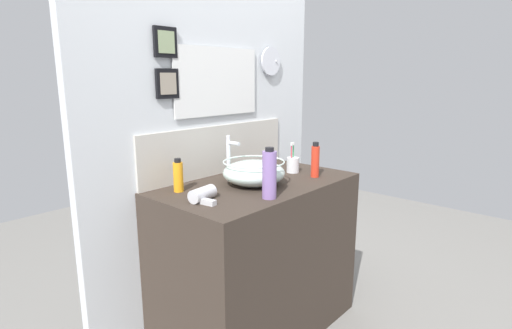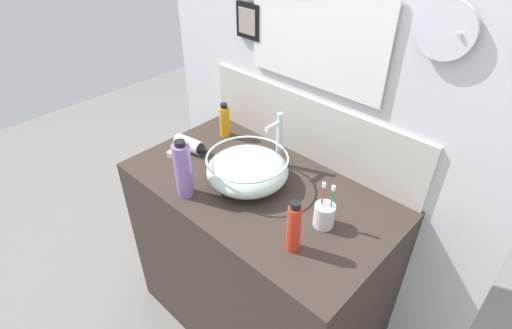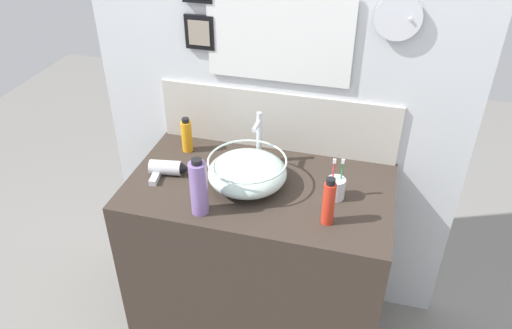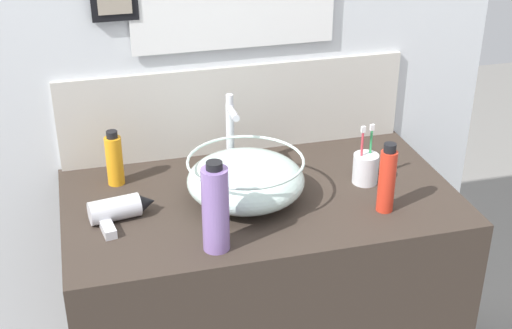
{
  "view_description": "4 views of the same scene",
  "coord_description": "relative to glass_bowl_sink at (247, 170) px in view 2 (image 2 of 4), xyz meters",
  "views": [
    {
      "loc": [
        -1.54,
        -1.35,
        1.41
      ],
      "look_at": [
        -0.01,
        0.0,
        0.96
      ],
      "focal_mm": 28.0,
      "sensor_mm": 36.0,
      "label": 1
    },
    {
      "loc": [
        0.84,
        -0.9,
        1.85
      ],
      "look_at": [
        -0.01,
        0.0,
        0.96
      ],
      "focal_mm": 28.0,
      "sensor_mm": 36.0,
      "label": 2
    },
    {
      "loc": [
        0.42,
        -1.6,
        2.07
      ],
      "look_at": [
        -0.01,
        0.0,
        0.96
      ],
      "focal_mm": 35.0,
      "sensor_mm": 36.0,
      "label": 3
    },
    {
      "loc": [
        -0.46,
        -1.67,
        1.85
      ],
      "look_at": [
        -0.01,
        0.0,
        0.96
      ],
      "focal_mm": 50.0,
      "sensor_mm": 36.0,
      "label": 4
    }
  ],
  "objects": [
    {
      "name": "soap_dispenser",
      "position": [
        0.35,
        -0.15,
        0.03
      ],
      "size": [
        0.05,
        0.05,
        0.2
      ],
      "color": "red",
      "rests_on": "vanity_counter"
    },
    {
      "name": "vanity_counter",
      "position": [
        0.05,
        0.01,
        -0.5
      ],
      "size": [
        1.09,
        0.61,
        0.86
      ],
      "primitive_type": "cube",
      "color": "#382D26",
      "rests_on": "ground"
    },
    {
      "name": "toothbrush_cup",
      "position": [
        0.36,
        0.02,
        -0.02
      ],
      "size": [
        0.07,
        0.07,
        0.18
      ],
      "color": "silver",
      "rests_on": "vanity_counter"
    },
    {
      "name": "spray_bottle",
      "position": [
        -0.34,
        0.19,
        0.01
      ],
      "size": [
        0.05,
        0.05,
        0.16
      ],
      "color": "orange",
      "rests_on": "vanity_counter"
    },
    {
      "name": "back_panel",
      "position": [
        0.05,
        0.35,
        0.33
      ],
      "size": [
        1.66,
        0.1,
        2.53
      ],
      "color": "silver",
      "rests_on": "ground"
    },
    {
      "name": "faucet",
      "position": [
        -0.0,
        0.18,
        0.07
      ],
      "size": [
        0.02,
        0.09,
        0.24
      ],
      "color": "silver",
      "rests_on": "vanity_counter"
    },
    {
      "name": "hair_drier",
      "position": [
        -0.34,
        -0.01,
        -0.04
      ],
      "size": [
        0.18,
        0.15,
        0.06
      ],
      "color": "silver",
      "rests_on": "vanity_counter"
    },
    {
      "name": "lotion_bottle",
      "position": [
        -0.13,
        -0.21,
        0.05
      ],
      "size": [
        0.07,
        0.07,
        0.24
      ],
      "color": "#8C6BB2",
      "rests_on": "vanity_counter"
    },
    {
      "name": "glass_bowl_sink",
      "position": [
        0.0,
        0.0,
        0.0
      ],
      "size": [
        0.32,
        0.32,
        0.13
      ],
      "color": "silver",
      "rests_on": "vanity_counter"
    },
    {
      "name": "ground_plane",
      "position": [
        0.05,
        0.01,
        -0.93
      ],
      "size": [
        6.0,
        6.0,
        0.0
      ],
      "primitive_type": "plane",
      "color": "gray"
    }
  ]
}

